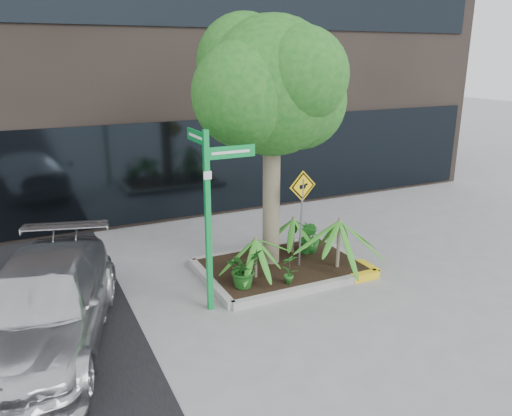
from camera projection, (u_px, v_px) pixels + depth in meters
name	position (u px, v px, depth m)	size (l,w,h in m)	color
ground	(280.00, 278.00, 10.10)	(80.00, 80.00, 0.00)	gray
planter	(284.00, 267.00, 10.40)	(3.35, 2.36, 0.15)	#9E9E99
tree	(272.00, 87.00, 9.52)	(3.42, 3.04, 5.14)	gray
palm_front	(340.00, 221.00, 9.99)	(1.20, 1.20, 1.33)	gray
palm_left	(256.00, 239.00, 9.59)	(0.95, 0.95, 1.06)	gray
palm_back	(293.00, 219.00, 10.82)	(0.92, 0.92, 1.03)	gray
parked_car	(42.00, 307.00, 7.57)	(1.86, 4.57, 1.33)	silver
shrub_a	(243.00, 269.00, 9.30)	(0.65, 0.65, 0.72)	#194F16
shrub_b	(310.00, 237.00, 10.96)	(0.39, 0.39, 0.70)	#1C5D1D
shrub_c	(289.00, 269.00, 9.44)	(0.32, 0.32, 0.61)	#22621E
shrub_d	(307.00, 237.00, 10.89)	(0.40, 0.40, 0.73)	#1E6A21
street_sign_post	(210.00, 201.00, 8.38)	(0.95, 0.93, 3.19)	#0E9C3F
cattle_sign	(302.00, 203.00, 9.92)	(0.62, 0.12, 2.02)	slate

